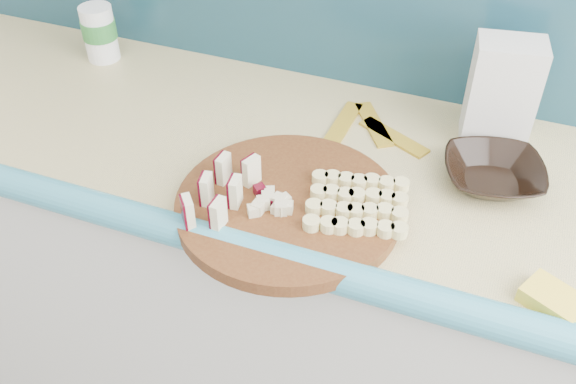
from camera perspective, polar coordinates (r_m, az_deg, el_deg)
The scene contains 10 objects.
kitchen_counter at distance 1.58m, azimuth 4.57°, elevation -10.29°, with size 2.20×0.63×0.91m.
cutting_board at distance 1.13m, azimuth -0.00°, elevation -1.25°, with size 0.40×0.40×0.02m, color #49230F.
apple_wedges at distance 1.11m, azimuth -6.04°, elevation 0.14°, with size 0.08×0.17×0.05m.
apple_chunks at distance 1.12m, azimuth -1.30°, elevation -0.27°, with size 0.06×0.07×0.02m.
banana_slices at distance 1.11m, azimuth 6.22°, elevation -0.98°, with size 0.20×0.18×0.02m.
brown_bowl at distance 1.24m, azimuth 17.78°, elevation 1.55°, with size 0.18×0.18×0.04m, color black.
flour_bag at distance 1.32m, azimuth 18.46°, elevation 8.33°, with size 0.13×0.09×0.22m, color silver.
canister at distance 1.62m, azimuth -16.41°, elevation 13.48°, with size 0.08×0.08×0.13m.
sponge at distance 1.06m, azimuth 22.51°, elevation -8.87°, with size 0.09×0.06×0.03m, color yellow.
banana_peel at distance 1.35m, azimuth 7.29°, elevation 5.66°, with size 0.21×0.18×0.01m.
Camera 1 is at (0.34, 0.53, 1.68)m, focal length 40.00 mm.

